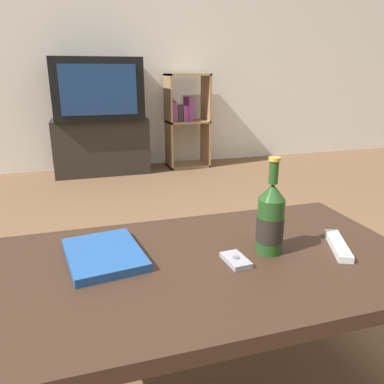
# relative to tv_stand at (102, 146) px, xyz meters

# --- Properties ---
(back_wall) EXTENTS (8.00, 0.05, 2.60)m
(back_wall) POSITION_rel_tv_stand_xyz_m (0.12, 0.26, 1.04)
(back_wall) COLOR silver
(back_wall) RESTS_ON ground_plane
(coffee_table) EXTENTS (1.16, 0.65, 0.44)m
(coffee_table) POSITION_rel_tv_stand_xyz_m (0.12, -2.77, 0.12)
(coffee_table) COLOR #332116
(coffee_table) RESTS_ON ground_plane
(tv_stand) EXTENTS (0.88, 0.36, 0.52)m
(tv_stand) POSITION_rel_tv_stand_xyz_m (0.00, 0.00, 0.00)
(tv_stand) COLOR #28231E
(tv_stand) RESTS_ON ground_plane
(television) EXTENTS (0.79, 0.48, 0.54)m
(television) POSITION_rel_tv_stand_xyz_m (0.00, -0.00, 0.53)
(television) COLOR black
(television) RESTS_ON tv_stand
(bookshelf) EXTENTS (0.41, 0.30, 0.93)m
(bookshelf) POSITION_rel_tv_stand_xyz_m (0.85, 0.04, 0.23)
(bookshelf) COLOR #99754C
(bookshelf) RESTS_ON ground_plane
(beer_bottle) EXTENTS (0.08, 0.08, 0.28)m
(beer_bottle) POSITION_rel_tv_stand_xyz_m (0.30, -2.77, 0.28)
(beer_bottle) COLOR #1E4219
(beer_bottle) RESTS_ON coffee_table
(cell_phone) EXTENTS (0.06, 0.10, 0.02)m
(cell_phone) POSITION_rel_tv_stand_xyz_m (0.19, -2.80, 0.19)
(cell_phone) COLOR gray
(cell_phone) RESTS_ON coffee_table
(remote_control) EXTENTS (0.11, 0.19, 0.02)m
(remote_control) POSITION_rel_tv_stand_xyz_m (0.51, -2.81, 0.19)
(remote_control) COLOR beige
(remote_control) RESTS_ON coffee_table
(table_book) EXTENTS (0.23, 0.28, 0.02)m
(table_book) POSITION_rel_tv_stand_xyz_m (-0.16, -2.68, 0.20)
(table_book) COLOR navy
(table_book) RESTS_ON coffee_table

